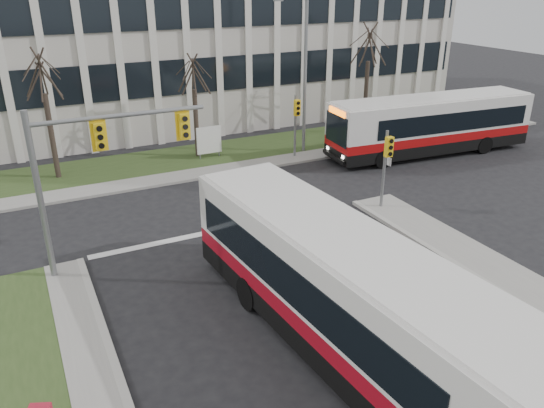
{
  "coord_description": "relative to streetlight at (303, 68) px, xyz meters",
  "views": [
    {
      "loc": [
        -7.62,
        -11.26,
        10.15
      ],
      "look_at": [
        0.77,
        5.63,
        2.0
      ],
      "focal_mm": 35.0,
      "sensor_mm": 36.0,
      "label": 1
    }
  ],
  "objects": [
    {
      "name": "directory_sign",
      "position": [
        -5.53,
        1.3,
        -4.02
      ],
      "size": [
        1.5,
        0.12,
        2.0
      ],
      "color": "slate",
      "rests_on": "ground"
    },
    {
      "name": "bus_main",
      "position": [
        -8.17,
        -17.15,
        -3.39
      ],
      "size": [
        3.95,
        13.72,
        3.61
      ],
      "primitive_type": null,
      "rotation": [
        0.0,
        0.0,
        0.08
      ],
      "color": "silver",
      "rests_on": "ground"
    },
    {
      "name": "streetlight",
      "position": [
        0.0,
        0.0,
        0.0
      ],
      "size": [
        2.15,
        0.25,
        9.2
      ],
      "color": "slate",
      "rests_on": "ground"
    },
    {
      "name": "office_building",
      "position": [
        -3.03,
        13.8,
        0.81
      ],
      "size": [
        40.0,
        16.0,
        12.0
      ],
      "primitive_type": "cube",
      "color": "#BCB6AE",
      "rests_on": "ground"
    },
    {
      "name": "tree_right",
      "position": [
        5.97,
        1.8,
        0.71
      ],
      "size": [
        1.8,
        1.8,
        8.25
      ],
      "color": "#42352B",
      "rests_on": "ground"
    },
    {
      "name": "signal_pole_near",
      "position": [
        -0.83,
        -9.3,
        -2.69
      ],
      "size": [
        0.34,
        0.39,
        3.8
      ],
      "color": "slate",
      "rests_on": "ground"
    },
    {
      "name": "building_lawn",
      "position": [
        -3.03,
        1.8,
        -5.13
      ],
      "size": [
        44.0,
        5.0,
        0.12
      ],
      "primitive_type": "cube",
      "color": "#32481F",
      "rests_on": "ground"
    },
    {
      "name": "tree_left",
      "position": [
        -14.03,
        1.8,
        0.32
      ],
      "size": [
        1.8,
        1.8,
        7.7
      ],
      "color": "#42352B",
      "rests_on": "ground"
    },
    {
      "name": "signal_pole_far",
      "position": [
        -0.83,
        -0.8,
        -2.69
      ],
      "size": [
        0.34,
        0.39,
        3.8
      ],
      "color": "slate",
      "rests_on": "ground"
    },
    {
      "name": "tree_mid",
      "position": [
        -6.03,
        2.0,
        -0.31
      ],
      "size": [
        1.8,
        1.8,
        6.82
      ],
      "color": "#42352B",
      "rests_on": "ground"
    },
    {
      "name": "bus_cross",
      "position": [
        6.94,
        -3.62,
        -3.47
      ],
      "size": [
        13.09,
        3.82,
        3.44
      ],
      "primitive_type": null,
      "rotation": [
        0.0,
        0.0,
        -1.65
      ],
      "color": "silver",
      "rests_on": "ground"
    },
    {
      "name": "sidewalk_cross",
      "position": [
        -3.03,
        -1.0,
        -5.12
      ],
      "size": [
        44.0,
        1.6,
        0.14
      ],
      "primitive_type": "cube",
      "color": "#9E9B93",
      "rests_on": "ground"
    },
    {
      "name": "ground",
      "position": [
        -8.03,
        -16.2,
        -5.19
      ],
      "size": [
        120.0,
        120.0,
        0.0
      ],
      "primitive_type": "plane",
      "color": "black",
      "rests_on": "ground"
    },
    {
      "name": "mast_arm_signal",
      "position": [
        -13.65,
        -9.04,
        -0.94
      ],
      "size": [
        6.11,
        0.38,
        6.2
      ],
      "color": "slate",
      "rests_on": "ground"
    }
  ]
}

